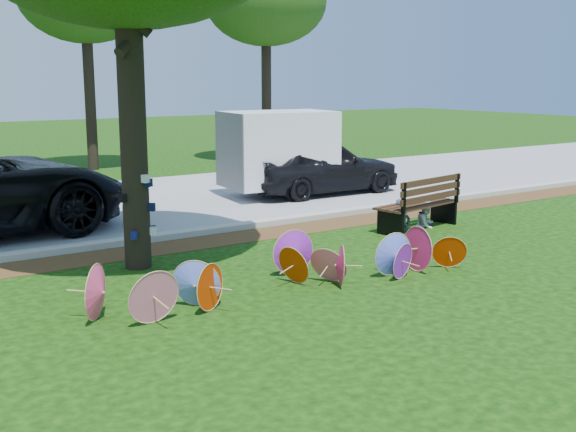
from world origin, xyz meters
The scene contains 10 objects.
ground centered at (0.00, 0.00, 0.00)m, with size 90.00×90.00×0.00m, color black.
mulch_strip centered at (0.00, 4.50, 0.01)m, with size 90.00×1.00×0.01m, color #472D16.
curb centered at (0.00, 5.20, 0.06)m, with size 90.00×0.30×0.12m, color #B7B5AD.
street centered at (0.00, 9.35, 0.01)m, with size 90.00×8.00×0.01m, color gray.
parasol_pile centered at (-0.12, 0.92, 0.35)m, with size 6.36×1.42×0.77m.
dark_pickup centered at (5.56, 7.93, 0.75)m, with size 1.78×4.41×1.50m, color black.
cargo_trailer centered at (4.38, 8.23, 1.28)m, with size 2.79×1.77×2.55m, color white.
park_bench centered at (4.53, 3.17, 0.55)m, with size 2.11×0.80×1.10m, color black, non-canonical shape.
person_left centered at (4.18, 3.22, 0.63)m, with size 0.46×0.30×1.27m, color #3C4352.
person_right centered at (4.88, 3.22, 0.57)m, with size 0.55×0.43×1.13m, color silver.
Camera 1 is at (-6.00, -7.70, 3.19)m, focal length 45.00 mm.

